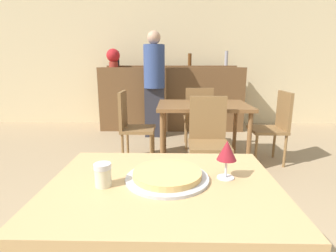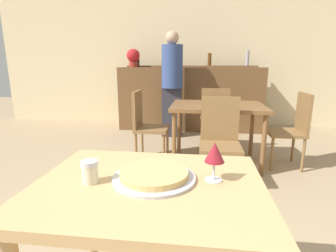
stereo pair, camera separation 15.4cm
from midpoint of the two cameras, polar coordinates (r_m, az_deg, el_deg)
name	(u,v)px [view 2 (the right image)]	position (r m, az deg, el deg)	size (l,w,h in m)	color
wall_back	(192,54)	(5.40, 6.07, 15.37)	(8.00, 0.05, 2.80)	beige
dining_table_near	(149,205)	(1.10, 0.06, -16.96)	(0.90, 0.70, 0.74)	tan
dining_table_far	(217,111)	(3.18, 12.05, 3.13)	(1.08, 0.80, 0.73)	brown
bar_counter	(190,99)	(4.93, 5.71, 5.95)	(2.60, 0.56, 1.14)	brown
bar_back_shelf	(190,65)	(5.03, 5.71, 13.15)	(2.39, 0.24, 0.35)	brown
chair_far_side_front	(220,136)	(2.67, 12.88, -2.22)	(0.40, 0.40, 0.88)	olive
chair_far_side_back	(214,115)	(3.77, 11.24, 2.35)	(0.40, 0.40, 0.88)	olive
chair_far_side_left	(146,122)	(3.26, -3.57, 0.88)	(0.40, 0.40, 0.88)	olive
chair_far_side_right	(293,126)	(3.40, 26.73, 0.01)	(0.40, 0.40, 0.88)	olive
pizza_tray	(154,175)	(1.07, 1.12, -10.80)	(0.34, 0.34, 0.04)	#B7B7BC
cheese_shaker	(90,172)	(1.06, -12.65, -9.75)	(0.07, 0.07, 0.09)	beige
person_standing	(172,81)	(4.34, 1.94, 9.75)	(0.34, 0.34, 1.71)	#2D2D38
wine_glass	(215,153)	(1.06, 14.26, -5.86)	(0.08, 0.08, 0.16)	silver
potted_plant	(133,57)	(4.98, -6.67, 14.70)	(0.24, 0.24, 0.33)	maroon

